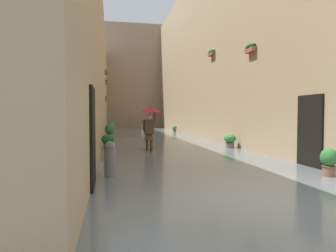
{
  "coord_description": "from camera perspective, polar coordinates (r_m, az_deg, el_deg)",
  "views": [
    {
      "loc": [
        2.68,
        4.85,
        1.64
      ],
      "look_at": [
        0.43,
        -6.89,
        1.16
      ],
      "focal_mm": 32.14,
      "sensor_mm": 36.0,
      "label": 1
    }
  ],
  "objects": [
    {
      "name": "ground_plane",
      "position": [
        19.97,
        -3.09,
        -2.44
      ],
      "size": [
        74.34,
        74.34,
        0.0
      ],
      "primitive_type": "plane",
      "color": "#605B56"
    },
    {
      "name": "flood_water",
      "position": [
        19.96,
        -3.09,
        -2.3
      ],
      "size": [
        6.96,
        35.74,
        0.1
      ],
      "primitive_type": "cube",
      "color": "slate",
      "rests_on": "ground_plane"
    },
    {
      "name": "building_facade_left",
      "position": [
        21.22,
        7.89,
        13.58
      ],
      "size": [
        2.04,
        33.74,
        11.62
      ],
      "color": "tan",
      "rests_on": "ground_plane"
    },
    {
      "name": "building_facade_right",
      "position": [
        19.93,
        -14.69,
        9.68
      ],
      "size": [
        2.04,
        33.74,
        8.47
      ],
      "color": "tan",
      "rests_on": "ground_plane"
    },
    {
      "name": "building_facade_far",
      "position": [
        35.86,
        -6.55,
        9.25
      ],
      "size": [
        9.76,
        1.8,
        12.02
      ],
      "primitive_type": "cube",
      "color": "gray",
      "rests_on": "ground_plane"
    },
    {
      "name": "person_wading",
      "position": [
        12.73,
        -3.47,
        1.24
      ],
      "size": [
        1.03,
        1.03,
        2.0
      ],
      "color": "black",
      "rests_on": "ground_plane"
    },
    {
      "name": "potted_plant_near_left",
      "position": [
        25.74,
        1.24,
        -0.56
      ],
      "size": [
        0.38,
        0.38,
        0.66
      ],
      "color": "#66605B",
      "rests_on": "ground_plane"
    },
    {
      "name": "potted_plant_mid_left",
      "position": [
        14.0,
        11.67,
        -2.76
      ],
      "size": [
        0.54,
        0.54,
        0.74
      ],
      "color": "#66605B",
      "rests_on": "ground_plane"
    },
    {
      "name": "potted_plant_mid_right",
      "position": [
        19.89,
        -11.03,
        -0.86
      ],
      "size": [
        0.59,
        0.59,
        0.98
      ],
      "color": "#66605B",
      "rests_on": "ground_plane"
    },
    {
      "name": "potted_plant_near_right",
      "position": [
        24.17,
        -10.67,
        -0.26
      ],
      "size": [
        0.53,
        0.53,
        1.03
      ],
      "color": "#66605B",
      "rests_on": "ground_plane"
    },
    {
      "name": "potted_plant_far_right",
      "position": [
        13.52,
        -11.34,
        -2.86
      ],
      "size": [
        0.56,
        0.56,
        0.75
      ],
      "color": "#66605B",
      "rests_on": "ground_plane"
    },
    {
      "name": "potted_plant_far_left",
      "position": [
        8.47,
        28.22,
        -6.05
      ],
      "size": [
        0.41,
        0.41,
        0.8
      ],
      "color": "brown",
      "rests_on": "ground_plane"
    },
    {
      "name": "mooring_bollard",
      "position": [
        7.59,
        -10.93,
        -6.49
      ],
      "size": [
        0.29,
        0.29,
        0.97
      ],
      "color": "slate",
      "rests_on": "ground_plane"
    }
  ]
}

